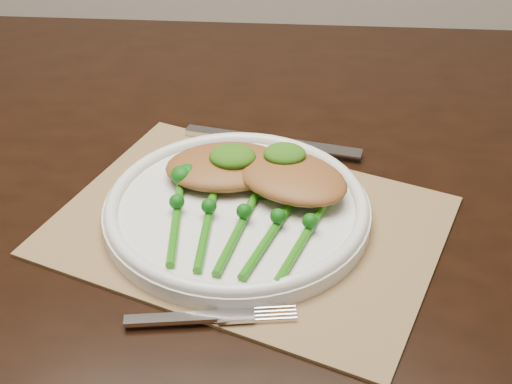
{
  "coord_description": "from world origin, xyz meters",
  "views": [
    {
      "loc": [
        0.26,
        -0.67,
        1.24
      ],
      "look_at": [
        0.23,
        -0.03,
        0.78
      ],
      "focal_mm": 50.0,
      "sensor_mm": 36.0,
      "label": 1
    }
  ],
  "objects_px": {
    "placemat": "(248,225)",
    "broccolini_bundle": "(238,230)",
    "chicken_fillet_left": "(227,166)",
    "dinner_plate": "(237,208)",
    "dining_table": "(190,364)"
  },
  "relations": [
    {
      "from": "chicken_fillet_left",
      "to": "dinner_plate",
      "type": "bearing_deg",
      "value": -81.59
    },
    {
      "from": "chicken_fillet_left",
      "to": "broccolini_bundle",
      "type": "distance_m",
      "value": 0.11
    },
    {
      "from": "dining_table",
      "to": "chicken_fillet_left",
      "type": "bearing_deg",
      "value": -36.07
    },
    {
      "from": "chicken_fillet_left",
      "to": "broccolini_bundle",
      "type": "xyz_separation_m",
      "value": [
        0.02,
        -0.1,
        -0.01
      ]
    },
    {
      "from": "dining_table",
      "to": "dinner_plate",
      "type": "height_order",
      "value": "dinner_plate"
    },
    {
      "from": "placemat",
      "to": "dinner_plate",
      "type": "height_order",
      "value": "dinner_plate"
    },
    {
      "from": "placemat",
      "to": "broccolini_bundle",
      "type": "xyz_separation_m",
      "value": [
        -0.01,
        -0.04,
        0.02
      ]
    },
    {
      "from": "dinner_plate",
      "to": "placemat",
      "type": "bearing_deg",
      "value": -42.06
    },
    {
      "from": "dining_table",
      "to": "dinner_plate",
      "type": "distance_m",
      "value": 0.41
    },
    {
      "from": "placemat",
      "to": "chicken_fillet_left",
      "type": "relative_size",
      "value": 2.9
    },
    {
      "from": "dinner_plate",
      "to": "broccolini_bundle",
      "type": "xyz_separation_m",
      "value": [
        0.0,
        -0.05,
        0.01
      ]
    },
    {
      "from": "dinner_plate",
      "to": "dining_table",
      "type": "bearing_deg",
      "value": 128.37
    },
    {
      "from": "dining_table",
      "to": "dinner_plate",
      "type": "xyz_separation_m",
      "value": [
        0.09,
        -0.11,
        0.39
      ]
    },
    {
      "from": "chicken_fillet_left",
      "to": "broccolini_bundle",
      "type": "height_order",
      "value": "chicken_fillet_left"
    },
    {
      "from": "dinner_plate",
      "to": "broccolini_bundle",
      "type": "height_order",
      "value": "broccolini_bundle"
    }
  ]
}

